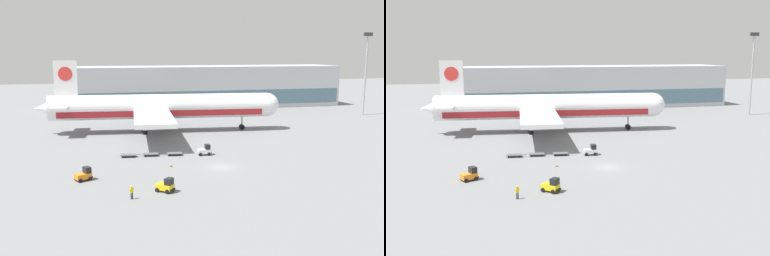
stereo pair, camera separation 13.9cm
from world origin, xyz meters
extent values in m
plane|color=slate|center=(0.00, 0.00, 0.00)|extent=(400.00, 400.00, 0.00)
cube|color=#B2B7BC|center=(19.83, 77.33, 7.00)|extent=(90.00, 18.00, 14.00)
cube|color=slate|center=(19.83, 68.23, 3.85)|extent=(88.20, 0.20, 4.90)
cylinder|color=#9EA0A5|center=(59.54, 46.56, 11.73)|extent=(0.50, 0.50, 23.45)
cube|color=#333338|center=(59.54, 46.56, 23.95)|extent=(2.80, 0.50, 1.00)
cylinder|color=white|center=(-4.25, 33.95, 6.10)|extent=(52.32, 10.82, 5.80)
cube|color=maroon|center=(-4.25, 33.95, 4.79)|extent=(48.17, 10.30, 1.45)
sphere|color=white|center=(21.63, 31.43, 6.10)|extent=(5.68, 5.68, 5.68)
cone|color=white|center=(-30.13, 36.48, 6.10)|extent=(6.88, 6.10, 5.51)
cube|color=white|center=(-25.99, 36.07, 13.00)|extent=(5.22, 0.94, 8.00)
cylinder|color=red|center=(-25.99, 36.07, 13.96)|extent=(3.24, 0.86, 3.20)
cube|color=white|center=(-27.02, 36.17, 6.68)|extent=(4.84, 13.29, 0.50)
cube|color=white|center=(-6.84, 34.21, 5.38)|extent=(12.62, 48.55, 0.90)
cylinder|color=#9EA0A5|center=(-7.82, 24.17, 3.58)|extent=(4.45, 3.19, 2.80)
cylinder|color=#9EA0A5|center=(-5.86, 44.24, 3.58)|extent=(4.45, 3.19, 2.80)
cylinder|color=#9EA0A5|center=(15.42, 32.04, 2.65)|extent=(0.36, 0.36, 4.00)
cylinder|color=black|center=(15.42, 32.04, 0.65)|extent=(1.38, 1.02, 1.30)
cylinder|color=#9EA0A5|center=(-8.70, 31.17, 2.65)|extent=(0.36, 0.36, 4.00)
cylinder|color=black|center=(-8.70, 31.17, 0.65)|extent=(1.38, 1.02, 1.30)
cylinder|color=#9EA0A5|center=(-8.08, 37.54, 2.65)|extent=(0.36, 0.36, 4.00)
cylinder|color=black|center=(-8.08, 37.54, 0.65)|extent=(1.38, 1.02, 1.30)
cube|color=orange|center=(-22.26, -2.42, 0.70)|extent=(2.68, 2.27, 0.80)
cube|color=black|center=(-21.67, -2.13, 1.55)|extent=(1.36, 1.51, 0.90)
cube|color=black|center=(-21.15, -1.88, 0.42)|extent=(0.70, 1.20, 0.24)
cylinder|color=black|center=(-21.84, -1.44, 0.30)|extent=(0.64, 0.48, 0.60)
cylinder|color=black|center=(-21.23, -2.69, 0.30)|extent=(0.64, 0.48, 0.60)
cylinder|color=black|center=(-23.29, -2.15, 0.30)|extent=(0.64, 0.48, 0.60)
cylinder|color=black|center=(-22.67, -3.40, 0.30)|extent=(0.64, 0.48, 0.60)
cube|color=silver|center=(-0.55, 8.75, 0.70)|extent=(2.38, 1.54, 0.80)
cube|color=black|center=(0.10, 8.71, 1.55)|extent=(0.97, 1.29, 0.90)
cube|color=black|center=(0.68, 8.68, 0.42)|extent=(0.24, 1.27, 0.24)
cylinder|color=black|center=(0.29, 9.40, 0.30)|extent=(0.61, 0.28, 0.60)
cylinder|color=black|center=(0.21, 8.00, 0.30)|extent=(0.61, 0.28, 0.60)
cylinder|color=black|center=(-1.31, 9.50, 0.30)|extent=(0.61, 0.28, 0.60)
cylinder|color=black|center=(-1.40, 8.10, 0.30)|extent=(0.61, 0.28, 0.60)
cube|color=yellow|center=(-11.28, -10.30, 0.70)|extent=(2.65, 2.57, 0.80)
cube|color=black|center=(-10.79, -10.72, 1.55)|extent=(1.49, 1.53, 0.90)
cube|color=black|center=(-10.36, -11.11, 0.42)|extent=(0.95, 1.05, 0.24)
cylinder|color=black|center=(-10.21, -10.30, 0.30)|extent=(0.61, 0.58, 0.60)
cylinder|color=black|center=(-11.14, -11.35, 0.30)|extent=(0.61, 0.58, 0.60)
cylinder|color=black|center=(-11.43, -9.24, 0.30)|extent=(0.61, 0.58, 0.60)
cylinder|color=black|center=(-12.35, -10.29, 0.30)|extent=(0.61, 0.58, 0.60)
cube|color=#56565B|center=(-14.39, 10.48, 0.42)|extent=(2.97, 1.84, 0.12)
cube|color=#56565B|center=(-12.56, 10.25, 0.42)|extent=(0.90, 0.19, 0.08)
cylinder|color=black|center=(-13.34, 10.99, 0.18)|extent=(0.38, 0.19, 0.36)
cylinder|color=black|center=(-13.50, 9.72, 0.18)|extent=(0.38, 0.19, 0.36)
cylinder|color=black|center=(-15.28, 11.23, 0.18)|extent=(0.38, 0.19, 0.36)
cylinder|color=black|center=(-15.44, 9.97, 0.18)|extent=(0.38, 0.19, 0.36)
cube|color=#56565B|center=(-10.31, 10.33, 0.42)|extent=(2.97, 1.84, 0.12)
cube|color=#56565B|center=(-8.48, 10.10, 0.42)|extent=(0.90, 0.19, 0.08)
cylinder|color=black|center=(-9.26, 10.84, 0.18)|extent=(0.38, 0.19, 0.36)
cylinder|color=black|center=(-9.42, 9.58, 0.18)|extent=(0.38, 0.19, 0.36)
cylinder|color=black|center=(-11.20, 11.09, 0.18)|extent=(0.38, 0.19, 0.36)
cylinder|color=black|center=(-11.36, 9.82, 0.18)|extent=(0.38, 0.19, 0.36)
cube|color=#56565B|center=(-5.93, 9.78, 0.42)|extent=(2.97, 1.84, 0.12)
cube|color=#56565B|center=(-4.10, 9.55, 0.42)|extent=(0.90, 0.19, 0.08)
cylinder|color=black|center=(-4.88, 10.29, 0.18)|extent=(0.38, 0.19, 0.36)
cylinder|color=black|center=(-5.04, 9.03, 0.18)|extent=(0.38, 0.19, 0.36)
cylinder|color=black|center=(-6.83, 10.54, 0.18)|extent=(0.38, 0.19, 0.36)
cylinder|color=black|center=(-6.99, 9.27, 0.18)|extent=(0.38, 0.19, 0.36)
cylinder|color=black|center=(-16.10, -12.31, 0.43)|extent=(0.14, 0.14, 0.86)
cylinder|color=black|center=(-15.92, -12.23, 0.43)|extent=(0.14, 0.14, 0.86)
cube|color=yellow|center=(-16.01, -12.27, 1.18)|extent=(0.42, 0.35, 0.65)
cylinder|color=yellow|center=(-16.23, -12.37, 1.22)|extent=(0.09, 0.09, 0.58)
cylinder|color=yellow|center=(-15.79, -12.17, 1.22)|extent=(0.09, 0.09, 0.58)
sphere|color=#846047|center=(-16.01, -12.27, 1.62)|extent=(0.23, 0.23, 0.23)
sphere|color=yellow|center=(-16.01, -12.27, 1.69)|extent=(0.22, 0.22, 0.22)
cube|color=black|center=(-8.08, 2.15, 0.02)|extent=(0.40, 0.40, 0.04)
cone|color=orange|center=(-8.08, 2.15, 0.34)|extent=(0.32, 0.32, 0.59)
cylinder|color=white|center=(-8.08, 2.15, 0.37)|extent=(0.19, 0.19, 0.08)
camera|label=1|loc=(-20.87, -65.91, 19.04)|focal=40.00mm
camera|label=2|loc=(-20.74, -65.94, 19.04)|focal=40.00mm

